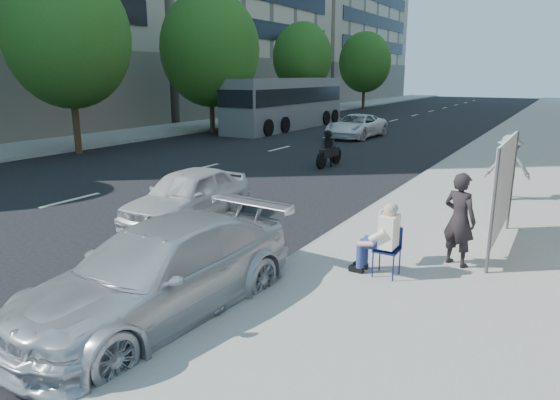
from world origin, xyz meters
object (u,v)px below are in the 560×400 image
Objects in this scene: white_sedan_mid at (257,120)px; pedestrian_woman at (459,219)px; white_sedan_far at (356,126)px; bus at (287,104)px; seated_protester at (382,234)px; parked_sedan at (160,273)px; protest_banner at (503,187)px; jogger at (508,167)px; motorcycle at (328,150)px; white_sedan_near at (188,195)px.

pedestrian_woman is at bearing 136.95° from white_sedan_mid.
white_sedan_far is 6.57m from bus.
seated_protester reaches higher than parked_sedan.
white_sedan_mid is 2.90m from bus.
protest_banner is at bearing -89.56° from pedestrian_woman.
white_sedan_mid reaches higher than parked_sedan.
white_sedan_mid is (-16.00, 12.05, -0.29)m from jogger.
protest_banner is 0.64× the size of parked_sedan.
motorcycle is (-7.15, 7.42, -0.76)m from protest_banner.
bus reaches higher than jogger.
pedestrian_woman reaches higher than white_sedan_far.
white_sedan_mid is 12.97m from motorcycle.
bus is (-11.72, 24.57, 0.94)m from parked_sedan.
bus is (-14.12, 21.69, 0.76)m from seated_protester.
pedestrian_woman is at bearing 53.44° from parked_sedan.
white_sedan_near is (-6.40, 0.09, -0.35)m from pedestrian_woman.
protest_banner is at bearing 6.58° from white_sedan_near.
white_sedan_near is at bearing 30.42° from jogger.
white_sedan_far is at bearing -22.56° from bus.
protest_banner is at bearing 83.95° from jogger.
parked_sedan is at bearing -57.88° from white_sedan_near.
bus reaches higher than seated_protester.
seated_protester is at bearing -56.95° from bus.
pedestrian_woman is 0.14× the size of bus.
white_sedan_mid is (-15.84, 17.88, -0.25)m from pedestrian_woman.
seated_protester is at bearing 133.31° from white_sedan_mid.
parked_sedan is (-3.45, -4.01, -0.31)m from pedestrian_woman.
white_sedan_mid is 0.96× the size of white_sedan_far.
white_sedan_near is at bearing -79.19° from white_sedan_far.
bus is (-15.17, 20.56, 0.63)m from pedestrian_woman.
jogger reaches higher than pedestrian_woman.
protest_banner reaches higher than white_sedan_near.
motorcycle reaches higher than white_sedan_near.
parked_sedan is 27.24m from bus.
white_sedan_far is (-8.12, 19.20, -0.21)m from seated_protester.
bus is at bearing -31.50° from pedestrian_woman.
seated_protester is 0.73× the size of jogger.
jogger is at bearing 80.15° from seated_protester.
jogger reaches higher than motorcycle.
protest_banner is 1.50× the size of motorcycle.
pedestrian_woman is at bearing -4.46° from white_sedan_near.
parked_sedan is (-3.61, -9.84, -0.35)m from jogger.
white_sedan_mid is at bearing 123.66° from parked_sedan.
parked_sedan is (-3.98, -5.35, -0.70)m from protest_banner.
parked_sedan is at bearing 59.08° from jogger.
pedestrian_woman reaches higher than seated_protester.
pedestrian_woman is at bearing 77.64° from jogger.
white_sedan_near is (-2.95, 4.10, -0.04)m from parked_sedan.
pedestrian_woman is 10.99m from motorcycle.
white_sedan_far is 9.66m from motorcycle.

